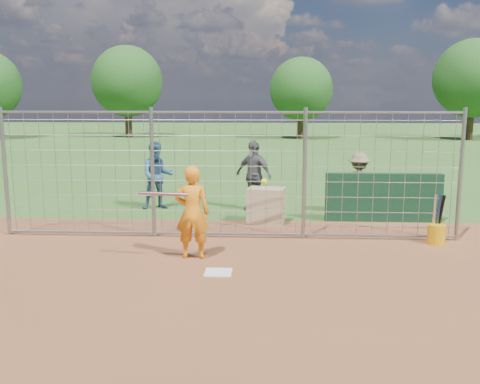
# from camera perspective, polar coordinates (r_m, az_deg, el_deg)

# --- Properties ---
(ground) EXTENTS (100.00, 100.00, 0.00)m
(ground) POSITION_cam_1_polar(r_m,az_deg,el_deg) (8.88, -2.22, -8.22)
(ground) COLOR #2D591E
(ground) RESTS_ON ground
(infield_dirt) EXTENTS (18.00, 18.00, 0.00)m
(infield_dirt) POSITION_cam_1_polar(r_m,az_deg,el_deg) (6.12, -4.84, -17.02)
(infield_dirt) COLOR brown
(infield_dirt) RESTS_ON ground
(home_plate) EXTENTS (0.43, 0.43, 0.02)m
(home_plate) POSITION_cam_1_polar(r_m,az_deg,el_deg) (8.69, -2.34, -8.57)
(home_plate) COLOR silver
(home_plate) RESTS_ON ground
(dugout_wall) EXTENTS (2.60, 0.20, 1.10)m
(dugout_wall) POSITION_cam_1_polar(r_m,az_deg,el_deg) (12.48, 15.04, -0.58)
(dugout_wall) COLOR #11381E
(dugout_wall) RESTS_ON ground
(batter) EXTENTS (0.60, 0.40, 1.64)m
(batter) POSITION_cam_1_polar(r_m,az_deg,el_deg) (9.29, -5.12, -2.18)
(batter) COLOR orange
(batter) RESTS_ON ground
(bystander_a) EXTENTS (0.97, 0.84, 1.69)m
(bystander_a) POSITION_cam_1_polar(r_m,az_deg,el_deg) (13.52, -8.81, 1.72)
(bystander_a) COLOR #294F7D
(bystander_a) RESTS_ON ground
(bystander_b) EXTENTS (1.09, 0.93, 1.75)m
(bystander_b) POSITION_cam_1_polar(r_m,az_deg,el_deg) (13.23, 1.43, 1.78)
(bystander_b) COLOR #545459
(bystander_b) RESTS_ON ground
(bystander_c) EXTENTS (0.99, 0.60, 1.49)m
(bystander_c) POSITION_cam_1_polar(r_m,az_deg,el_deg) (13.09, 12.53, 0.87)
(bystander_c) COLOR olive
(bystander_c) RESTS_ON ground
(equipment_bin) EXTENTS (0.87, 0.67, 0.80)m
(equipment_bin) POSITION_cam_1_polar(r_m,az_deg,el_deg) (11.92, 2.80, -1.48)
(equipment_bin) COLOR tan
(equipment_bin) RESTS_ON ground
(equipment_in_play) EXTENTS (2.16, 0.29, 0.33)m
(equipment_in_play) POSITION_cam_1_polar(r_m,az_deg,el_deg) (8.86, -5.67, 0.11)
(equipment_in_play) COLOR silver
(equipment_in_play) RESTS_ON ground
(bucket_with_bats) EXTENTS (0.34, 0.36, 0.98)m
(bucket_with_bats) POSITION_cam_1_polar(r_m,az_deg,el_deg) (10.97, 20.24, -3.95)
(bucket_with_bats) COLOR orange
(bucket_with_bats) RESTS_ON ground
(backstop_fence) EXTENTS (9.08, 0.08, 2.60)m
(backstop_fence) POSITION_cam_1_polar(r_m,az_deg,el_deg) (10.54, -1.30, 1.75)
(backstop_fence) COLOR gray
(backstop_fence) RESTS_ON ground
(tree_line) EXTENTS (44.66, 6.72, 6.48)m
(tree_line) POSITION_cam_1_polar(r_m,az_deg,el_deg) (36.61, 6.75, 11.50)
(tree_line) COLOR #3F2B19
(tree_line) RESTS_ON ground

